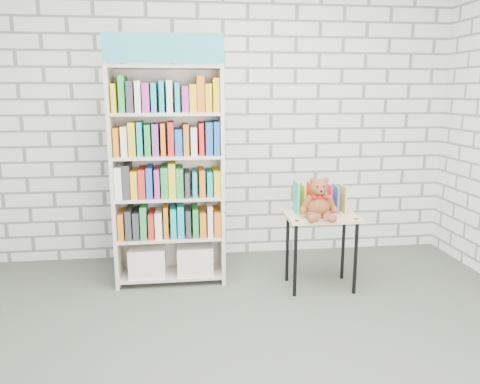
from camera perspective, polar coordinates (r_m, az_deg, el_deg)
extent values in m
plane|color=#434A3E|center=(3.03, 1.85, -20.07)|extent=(4.50, 4.50, 0.00)
cube|color=silver|center=(4.55, -2.03, 9.44)|extent=(4.50, 0.02, 2.80)
cube|color=beige|center=(3.98, -15.05, 1.57)|extent=(0.03, 0.35, 1.83)
cube|color=beige|center=(3.96, -2.30, 1.92)|extent=(0.03, 0.35, 1.83)
cube|color=beige|center=(4.11, -8.64, 2.17)|extent=(0.91, 0.02, 1.83)
cube|color=teal|center=(3.73, -9.28, 16.94)|extent=(0.91, 0.02, 0.22)
cube|color=beige|center=(4.18, -8.32, -9.80)|extent=(0.85, 0.33, 0.03)
cube|color=beige|center=(4.07, -8.46, -5.29)|extent=(0.85, 0.33, 0.03)
cube|color=beige|center=(3.98, -8.62, -0.55)|extent=(0.85, 0.33, 0.03)
cube|color=beige|center=(3.92, -8.78, 4.38)|extent=(0.85, 0.33, 0.03)
cube|color=beige|center=(3.89, -8.94, 9.42)|extent=(0.85, 0.33, 0.03)
cube|color=beige|center=(3.89, -9.13, 14.80)|extent=(0.85, 0.33, 0.03)
cube|color=silver|center=(4.14, -11.20, -8.13)|extent=(0.30, 0.29, 0.24)
cube|color=silver|center=(4.13, -5.53, -8.00)|extent=(0.30, 0.29, 0.24)
cube|color=green|center=(4.02, -8.53, -3.51)|extent=(0.85, 0.29, 0.24)
cube|color=orange|center=(3.94, -8.68, 1.33)|extent=(0.85, 0.29, 0.24)
cube|color=#BF338C|center=(3.89, -8.85, 6.32)|extent=(0.85, 0.29, 0.24)
cube|color=#19A5B2|center=(3.87, -9.01, 11.40)|extent=(0.85, 0.29, 0.24)
cube|color=#D1B17D|center=(3.89, 9.93, -2.95)|extent=(0.59, 0.42, 0.03)
cylinder|color=black|center=(3.78, 6.76, -8.30)|extent=(0.03, 0.03, 0.60)
cylinder|color=black|center=(4.07, 5.80, -6.77)|extent=(0.03, 0.03, 0.60)
cylinder|color=black|center=(3.91, 13.90, -7.86)|extent=(0.03, 0.03, 0.60)
cylinder|color=black|center=(4.19, 12.46, -6.43)|extent=(0.03, 0.03, 0.60)
cylinder|color=black|center=(3.69, 6.99, -3.52)|extent=(0.04, 0.04, 0.01)
cylinder|color=black|center=(3.82, 13.98, -3.24)|extent=(0.04, 0.04, 0.01)
cube|color=#2AB698|center=(3.89, 6.83, -0.78)|extent=(0.02, 0.18, 0.24)
cube|color=gold|center=(3.91, 7.64, -0.76)|extent=(0.02, 0.18, 0.24)
cube|color=#C84415|center=(3.92, 8.44, -0.74)|extent=(0.02, 0.18, 0.24)
cube|color=black|center=(3.94, 9.24, -0.72)|extent=(0.02, 0.18, 0.24)
cube|color=white|center=(3.95, 10.03, -0.70)|extent=(0.02, 0.18, 0.24)
cube|color=red|center=(3.97, 10.81, -0.68)|extent=(0.02, 0.18, 0.24)
cube|color=blue|center=(3.98, 11.59, -0.66)|extent=(0.02, 0.18, 0.24)
cube|color=gold|center=(4.00, 12.36, -0.64)|extent=(0.02, 0.18, 0.24)
ellipsoid|color=maroon|center=(3.78, 9.52, -1.64)|extent=(0.19, 0.17, 0.19)
sphere|color=maroon|center=(3.74, 9.61, 0.54)|extent=(0.14, 0.14, 0.14)
sphere|color=maroon|center=(3.73, 8.84, 1.42)|extent=(0.05, 0.05, 0.05)
sphere|color=maroon|center=(3.76, 10.36, 1.42)|extent=(0.05, 0.05, 0.05)
sphere|color=maroon|center=(3.69, 9.78, 0.09)|extent=(0.06, 0.06, 0.06)
sphere|color=black|center=(3.68, 9.43, 0.65)|extent=(0.02, 0.02, 0.02)
sphere|color=black|center=(3.69, 10.16, 0.65)|extent=(0.02, 0.02, 0.02)
sphere|color=black|center=(3.67, 9.86, 0.08)|extent=(0.02, 0.02, 0.02)
cylinder|color=maroon|center=(3.74, 8.13, -1.32)|extent=(0.10, 0.08, 0.14)
cylinder|color=maroon|center=(3.78, 11.04, -1.28)|extent=(0.10, 0.08, 0.14)
sphere|color=maroon|center=(3.73, 7.72, -2.20)|extent=(0.06, 0.06, 0.06)
sphere|color=maroon|center=(3.78, 11.46, -2.14)|extent=(0.06, 0.06, 0.06)
cylinder|color=maroon|center=(3.69, 8.94, -2.92)|extent=(0.09, 0.16, 0.08)
cylinder|color=maroon|center=(3.71, 10.63, -2.89)|extent=(0.11, 0.16, 0.08)
sphere|color=maroon|center=(3.63, 8.77, -3.26)|extent=(0.07, 0.07, 0.07)
sphere|color=maroon|center=(3.66, 11.20, -3.21)|extent=(0.07, 0.07, 0.07)
cone|color=#AF0A12|center=(3.70, 9.25, -0.61)|extent=(0.06, 0.06, 0.05)
cone|color=#AF0A12|center=(3.71, 10.23, -0.60)|extent=(0.06, 0.06, 0.05)
sphere|color=#AF0A12|center=(3.70, 9.75, -0.61)|extent=(0.03, 0.03, 0.03)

